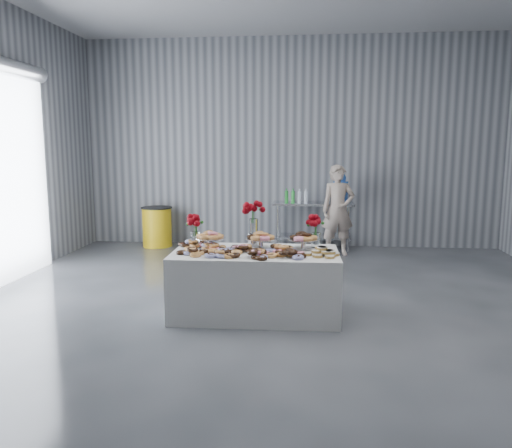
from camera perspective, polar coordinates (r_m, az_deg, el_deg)
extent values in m
plane|color=#323539|center=(5.63, 2.25, -11.36)|extent=(9.00, 9.00, 0.00)
cube|color=gray|center=(9.78, 3.94, 9.20)|extent=(8.00, 0.04, 4.00)
cube|color=gray|center=(0.83, -16.38, 11.77)|extent=(8.00, 0.04, 4.00)
cube|color=silver|center=(5.83, -0.06, -6.77)|extent=(1.92, 1.04, 0.75)
cube|color=silver|center=(9.43, 6.56, 2.35)|extent=(1.50, 0.60, 0.04)
cube|color=silver|center=(9.53, 6.49, -1.41)|extent=(1.40, 0.55, 0.03)
cylinder|color=silver|center=(9.26, 2.51, -0.53)|extent=(0.04, 0.04, 0.86)
cylinder|color=silver|center=(9.28, 10.55, -0.65)|extent=(0.04, 0.04, 0.86)
cylinder|color=silver|center=(9.76, 2.67, -0.05)|extent=(0.04, 0.04, 0.86)
cylinder|color=silver|center=(9.77, 10.30, -0.17)|extent=(0.04, 0.04, 0.86)
cylinder|color=silver|center=(5.94, -5.25, -2.20)|extent=(0.06, 0.06, 0.12)
cylinder|color=silver|center=(5.93, -5.26, -1.58)|extent=(0.36, 0.36, 0.01)
cylinder|color=silver|center=(5.87, 0.54, -2.30)|extent=(0.06, 0.06, 0.12)
cylinder|color=silver|center=(5.86, 0.54, -1.67)|extent=(0.36, 0.36, 0.01)
cylinder|color=silver|center=(5.86, 5.43, -2.36)|extent=(0.06, 0.06, 0.12)
cylinder|color=silver|center=(5.84, 5.44, -1.73)|extent=(0.36, 0.36, 0.01)
cylinder|color=white|center=(6.07, -6.96, -1.70)|extent=(0.11, 0.11, 0.18)
cylinder|color=#1E5919|center=(6.04, -6.98, -0.49)|extent=(0.04, 0.04, 0.18)
cylinder|color=white|center=(6.00, 6.85, -1.81)|extent=(0.11, 0.11, 0.18)
cylinder|color=#1E5919|center=(5.98, 6.87, -0.59)|extent=(0.04, 0.04, 0.18)
cylinder|color=silver|center=(6.07, -0.27, -1.77)|extent=(0.14, 0.14, 0.15)
cylinder|color=white|center=(6.04, -0.27, -0.24)|extent=(0.11, 0.11, 0.18)
cylinder|color=#1E5919|center=(6.02, -0.27, 0.98)|extent=(0.04, 0.04, 0.18)
cylinder|color=#427BE3|center=(9.43, 9.63, 3.63)|extent=(0.28, 0.28, 0.40)
sphere|color=#427BE3|center=(9.41, 9.67, 5.18)|extent=(0.20, 0.20, 0.20)
imported|color=#CC8C93|center=(9.04, 9.34, 1.56)|extent=(0.65, 0.48, 1.62)
cylinder|color=yellow|center=(9.93, -11.24, -0.37)|extent=(0.56, 0.56, 0.75)
cylinder|color=black|center=(9.88, -11.31, 1.84)|extent=(0.60, 0.60, 0.02)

